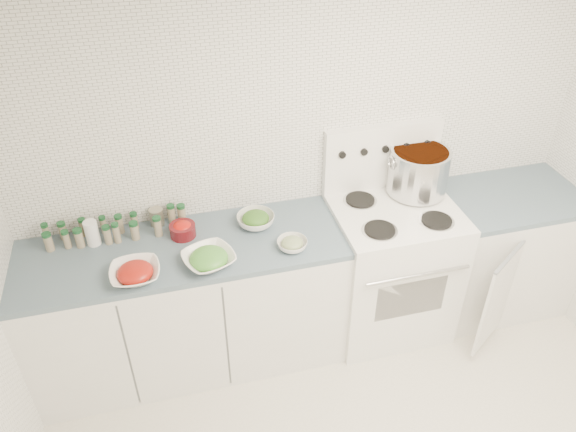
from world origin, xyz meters
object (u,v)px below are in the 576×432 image
Objects in this scene: bowl_tomato at (135,273)px; bowl_snowpea at (209,259)px; stove at (389,264)px; stock_pot at (418,169)px.

bowl_snowpea reaches higher than bowl_tomato.
stove reaches higher than bowl_tomato.
stove is 3.46× the size of stock_pot.
stock_pot reaches higher than bowl_snowpea.
bowl_snowpea is at bearing 2.11° from bowl_tomato.
stock_pot is at bearing 38.56° from stove.
stove is 5.17× the size of bowl_tomato.
stock_pot is 1.42m from bowl_snowpea.
bowl_tomato is (-1.76, -0.35, -0.16)m from stock_pot.
stove is 1.64m from bowl_tomato.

